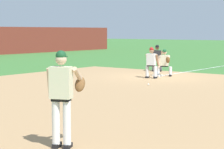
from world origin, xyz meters
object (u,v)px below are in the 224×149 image
at_px(first_base_bag, 158,76).
at_px(umpire, 157,57).
at_px(first_baseman, 165,61).
at_px(baserunner, 151,61).
at_px(pitcher, 63,93).
at_px(baseball, 148,84).

xyz_separation_m(first_base_bag, umpire, (2.32, 1.45, 0.75)).
xyz_separation_m(first_baseman, baserunner, (-1.12, 0.06, 0.06)).
height_order(pitcher, umpire, pitcher).
bearing_deg(first_base_bag, baserunner, -169.28).
distance_m(baserunner, umpire, 3.55).
height_order(pitcher, first_baseman, pitcher).
relative_size(pitcher, baserunner, 1.27).
bearing_deg(baserunner, first_baseman, -3.13).
relative_size(pitcher, umpire, 1.27).
xyz_separation_m(first_base_bag, baserunner, (-0.84, -0.16, 0.75)).
distance_m(baseball, pitcher, 9.93).
xyz_separation_m(baseball, first_baseman, (3.47, 1.28, 0.69)).
height_order(first_baseman, umpire, umpire).
bearing_deg(first_baseman, pitcher, -157.76).
height_order(baseball, baserunner, baserunner).
height_order(baseball, first_baseman, first_baseman).
bearing_deg(baserunner, first_base_bag, 10.72).
relative_size(first_base_bag, umpire, 0.26).
distance_m(pitcher, first_baseman, 13.57).
xyz_separation_m(pitcher, umpire, (14.60, 6.80, -0.27)).
bearing_deg(baseball, pitcher, -157.00).
relative_size(baserunner, umpire, 1.00).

